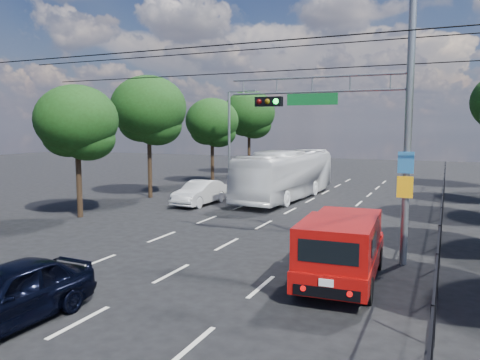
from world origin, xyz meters
The scene contains 14 objects.
ground centered at (0.00, 0.00, 0.00)m, with size 120.00×120.00×0.00m, color black.
lane_markings centered at (0.00, 14.00, 0.01)m, with size 6.12×38.00×0.01m.
signal_mast centered at (5.28, 7.99, 5.24)m, with size 6.43×0.39×9.50m.
streetlight_left centered at (-6.33, 22.00, 3.94)m, with size 2.09×0.22×7.08m.
utility_wires centered at (0.00, 8.83, 7.23)m, with size 22.00×5.04×0.74m.
fence_right centered at (7.60, 12.17, 1.03)m, with size 0.06×34.03×2.00m.
tree_left_b centered at (-9.18, 10.02, 4.58)m, with size 4.08×4.08×6.63m.
tree_left_c centered at (-9.78, 17.02, 5.40)m, with size 4.80×4.80×7.80m.
tree_left_d centered at (-9.38, 25.02, 4.72)m, with size 4.20×4.20×6.83m.
tree_left_e centered at (-9.58, 33.02, 5.53)m, with size 4.92×4.92×7.99m.
red_pickup centered at (5.00, 5.34, 1.07)m, with size 2.24×5.50×2.01m.
navy_hatchback centered at (-1.35, -0.80, 0.73)m, with size 1.73×4.31×1.47m, color black.
white_bus centered at (-1.59, 20.05, 1.54)m, with size 2.58×11.03×3.07m, color silver.
white_van centered at (-5.50, 15.86, 0.70)m, with size 1.48×4.26×1.40m, color silver.
Camera 1 is at (7.69, -8.05, 4.53)m, focal length 35.00 mm.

